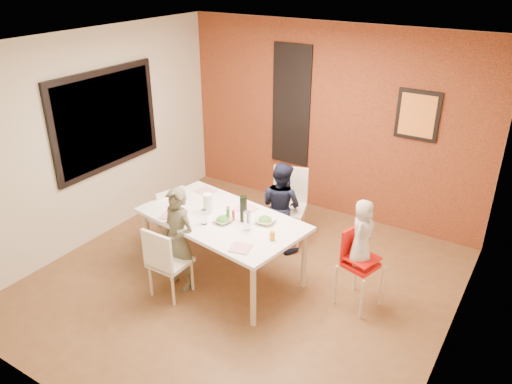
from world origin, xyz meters
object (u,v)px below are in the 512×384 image
Objects in this scene: chair_near at (165,260)px; wine_bottle at (243,209)px; dining_table at (222,223)px; toddler at (362,233)px; chair_left at (167,214)px; high_chair at (358,261)px; paper_towel_roll at (208,204)px; child_far at (281,206)px; chair_far at (289,201)px; child_near at (178,240)px.

chair_near is 1.02m from wine_bottle.
dining_table is 1.59m from toddler.
chair_left is 1.18× the size of toddler.
chair_near reaches higher than chair_left.
high_chair reaches higher than chair_near.
chair_left is 0.89m from paper_towel_roll.
chair_left is 0.73× the size of child_far.
toddler is at bearing 111.18° from chair_left.
dining_table is at bearing 99.00° from toddler.
child_near is (-0.51, -1.61, 0.07)m from chair_far.
toddler reaches higher than wine_bottle.
chair_near is 2.13m from toddler.
high_chair is 3.75× the size of paper_towel_roll.
dining_table is at bearing 85.37° from child_far.
chair_left is 3.57× the size of paper_towel_roll.
chair_left is (-0.97, 0.15, -0.23)m from dining_table.
chair_far is 3.24× the size of wine_bottle.
high_chair is 1.97m from child_near.
toddler is (1.83, 1.00, 0.42)m from chair_near.
high_chair is (1.81, 1.01, 0.06)m from chair_near.
wine_bottle is (-1.26, -0.28, 0.39)m from high_chair.
child_far is 4.91× the size of paper_towel_roll.
high_chair is (2.49, 0.20, 0.06)m from chair_left.
toddler is 1.31m from wine_bottle.
child_near is at bearing -89.90° from chair_near.
toddler is at bearing 10.75° from paper_towel_roll.
wine_bottle is (0.01, -0.87, 0.34)m from child_far.
wine_bottle is at bearing 14.05° from dining_table.
high_chair is 0.36m from toddler.
wine_bottle reaches higher than chair_far.
child_far is at bearing 74.91° from child_near.
paper_towel_roll reaches higher than chair_far.
high_chair is at bearing 57.48° from toddler.
dining_table is at bearing 118.67° from high_chair.
dining_table is 0.27m from paper_towel_roll.
chair_left is at bearing 176.09° from wine_bottle.
toddler is (1.83, 0.76, 0.28)m from child_near.
chair_left is 0.90m from child_near.
paper_towel_roll is (-1.74, -0.33, 0.01)m from toddler.
child_far is 1.46m from toddler.
child_far is at bearing 61.75° from toddler.
dining_table is 0.98m from child_far.
chair_left is at bearing 169.57° from paper_towel_roll.
child_far is at bearing 80.92° from high_chair.
paper_towel_roll is (-0.42, -1.18, 0.35)m from chair_far.
chair_far is 1.58m from chair_left.
dining_table is 1.01m from chair_left.
child_far reaches higher than paper_towel_roll.
chair_near is 1.06m from chair_left.
wine_bottle is (0.03, -1.12, 0.38)m from chair_far.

